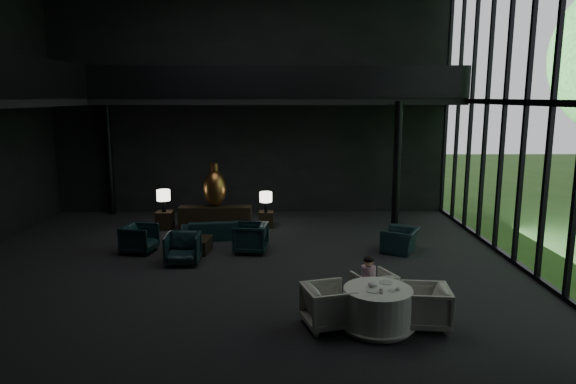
{
  "coord_description": "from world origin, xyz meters",
  "views": [
    {
      "loc": [
        1.1,
        -12.34,
        4.14
      ],
      "look_at": [
        1.25,
        0.5,
        1.74
      ],
      "focal_mm": 32.0,
      "sensor_mm": 36.0,
      "label": 1
    }
  ],
  "objects_px": {
    "bronze_urn": "(215,188)",
    "sofa": "(214,227)",
    "side_table_left": "(165,220)",
    "dining_chair_north": "(374,288)",
    "side_table_right": "(266,219)",
    "lounge_armchair_south": "(183,246)",
    "lounge_armchair_east": "(251,235)",
    "table_lamp_right": "(266,198)",
    "coffee_table": "(194,245)",
    "table_lamp_left": "(163,196)",
    "dining_table": "(377,311)",
    "console": "(215,218)",
    "window_armchair": "(400,238)",
    "dining_chair_west": "(328,301)",
    "child": "(369,271)",
    "lounge_armchair_west": "(139,236)",
    "dining_chair_east": "(426,303)"
  },
  "relations": [
    {
      "from": "bronze_urn",
      "to": "sofa",
      "type": "xyz_separation_m",
      "value": [
        0.11,
        -1.21,
        -0.96
      ]
    },
    {
      "from": "side_table_left",
      "to": "dining_chair_north",
      "type": "relative_size",
      "value": 0.79
    },
    {
      "from": "side_table_right",
      "to": "lounge_armchair_south",
      "type": "distance_m",
      "value": 4.18
    },
    {
      "from": "side_table_left",
      "to": "lounge_armchair_east",
      "type": "xyz_separation_m",
      "value": [
        2.87,
        -2.5,
        0.2
      ]
    },
    {
      "from": "table_lamp_right",
      "to": "coffee_table",
      "type": "distance_m",
      "value": 3.27
    },
    {
      "from": "table_lamp_left",
      "to": "dining_table",
      "type": "xyz_separation_m",
      "value": [
        5.44,
        -7.1,
        -0.74
      ]
    },
    {
      "from": "console",
      "to": "dining_chair_north",
      "type": "xyz_separation_m",
      "value": [
        3.96,
        -6.09,
        -0.0
      ]
    },
    {
      "from": "console",
      "to": "window_armchair",
      "type": "distance_m",
      "value": 5.87
    },
    {
      "from": "table_lamp_right",
      "to": "lounge_armchair_east",
      "type": "height_order",
      "value": "table_lamp_right"
    },
    {
      "from": "sofa",
      "to": "window_armchair",
      "type": "bearing_deg",
      "value": 156.05
    },
    {
      "from": "dining_chair_north",
      "to": "dining_chair_west",
      "type": "xyz_separation_m",
      "value": [
        -1.0,
        -0.98,
        0.12
      ]
    },
    {
      "from": "child",
      "to": "dining_chair_west",
      "type": "bearing_deg",
      "value": 44.53
    },
    {
      "from": "side_table_left",
      "to": "side_table_right",
      "type": "bearing_deg",
      "value": 4.06
    },
    {
      "from": "child",
      "to": "dining_chair_north",
      "type": "bearing_deg",
      "value": -137.86
    },
    {
      "from": "lounge_armchair_east",
      "to": "dining_chair_north",
      "type": "relative_size",
      "value": 1.35
    },
    {
      "from": "table_lamp_left",
      "to": "window_armchair",
      "type": "distance_m",
      "value": 7.37
    },
    {
      "from": "bronze_urn",
      "to": "side_table_right",
      "type": "xyz_separation_m",
      "value": [
        1.6,
        0.15,
        -1.05
      ]
    },
    {
      "from": "lounge_armchair_west",
      "to": "dining_chair_west",
      "type": "relative_size",
      "value": 0.93
    },
    {
      "from": "lounge_armchair_south",
      "to": "dining_chair_west",
      "type": "xyz_separation_m",
      "value": [
        3.33,
        -3.62,
        0.01
      ]
    },
    {
      "from": "sofa",
      "to": "dining_chair_east",
      "type": "xyz_separation_m",
      "value": [
        4.61,
        -5.96,
        0.11
      ]
    },
    {
      "from": "sofa",
      "to": "child",
      "type": "height_order",
      "value": "child"
    },
    {
      "from": "table_lamp_left",
      "to": "lounge_armchair_west",
      "type": "relative_size",
      "value": 0.78
    },
    {
      "from": "bronze_urn",
      "to": "dining_chair_west",
      "type": "relative_size",
      "value": 1.41
    },
    {
      "from": "bronze_urn",
      "to": "dining_chair_north",
      "type": "relative_size",
      "value": 1.89
    },
    {
      "from": "console",
      "to": "coffee_table",
      "type": "relative_size",
      "value": 2.67
    },
    {
      "from": "bronze_urn",
      "to": "side_table_right",
      "type": "distance_m",
      "value": 1.92
    },
    {
      "from": "table_lamp_left",
      "to": "sofa",
      "type": "xyz_separation_m",
      "value": [
        1.71,
        -1.09,
        -0.72
      ]
    },
    {
      "from": "bronze_urn",
      "to": "sofa",
      "type": "bearing_deg",
      "value": -84.77
    },
    {
      "from": "bronze_urn",
      "to": "sofa",
      "type": "height_order",
      "value": "bronze_urn"
    },
    {
      "from": "table_lamp_right",
      "to": "dining_chair_east",
      "type": "bearing_deg",
      "value": -66.55
    },
    {
      "from": "side_table_right",
      "to": "table_lamp_right",
      "type": "xyz_separation_m",
      "value": [
        0.0,
        -0.13,
        0.73
      ]
    },
    {
      "from": "bronze_urn",
      "to": "lounge_armchair_south",
      "type": "bearing_deg",
      "value": -96.01
    },
    {
      "from": "coffee_table",
      "to": "bronze_urn",
      "type": "bearing_deg",
      "value": 83.84
    },
    {
      "from": "child",
      "to": "sofa",
      "type": "bearing_deg",
      "value": -53.87
    },
    {
      "from": "sofa",
      "to": "lounge_armchair_south",
      "type": "distance_m",
      "value": 2.37
    },
    {
      "from": "table_lamp_right",
      "to": "lounge_armchair_west",
      "type": "height_order",
      "value": "table_lamp_right"
    },
    {
      "from": "sofa",
      "to": "dining_table",
      "type": "xyz_separation_m",
      "value": [
        3.73,
        -6.01,
        -0.02
      ]
    },
    {
      "from": "sofa",
      "to": "dining_chair_west",
      "type": "relative_size",
      "value": 1.84
    },
    {
      "from": "side_table_left",
      "to": "coffee_table",
      "type": "height_order",
      "value": "side_table_left"
    },
    {
      "from": "console",
      "to": "table_lamp_left",
      "type": "relative_size",
      "value": 3.26
    },
    {
      "from": "table_lamp_left",
      "to": "lounge_armchair_east",
      "type": "xyz_separation_m",
      "value": [
        2.87,
        -2.45,
        -0.58
      ]
    },
    {
      "from": "side_table_right",
      "to": "child",
      "type": "bearing_deg",
      "value": -70.98
    },
    {
      "from": "dining_chair_east",
      "to": "dining_chair_west",
      "type": "xyz_separation_m",
      "value": [
        -1.77,
        0.03,
        0.02
      ]
    },
    {
      "from": "table_lamp_right",
      "to": "dining_chair_east",
      "type": "distance_m",
      "value": 7.87
    },
    {
      "from": "window_armchair",
      "to": "dining_chair_west",
      "type": "distance_m",
      "value": 5.12
    },
    {
      "from": "console",
      "to": "lounge_armchair_east",
      "type": "xyz_separation_m",
      "value": [
        1.27,
        -2.5,
        0.12
      ]
    },
    {
      "from": "dining_chair_east",
      "to": "lounge_armchair_east",
      "type": "bearing_deg",
      "value": -137.33
    },
    {
      "from": "sofa",
      "to": "table_lamp_right",
      "type": "bearing_deg",
      "value": -149.3
    },
    {
      "from": "console",
      "to": "bronze_urn",
      "type": "height_order",
      "value": "bronze_urn"
    },
    {
      "from": "table_lamp_left",
      "to": "dining_chair_north",
      "type": "bearing_deg",
      "value": -47.39
    }
  ]
}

